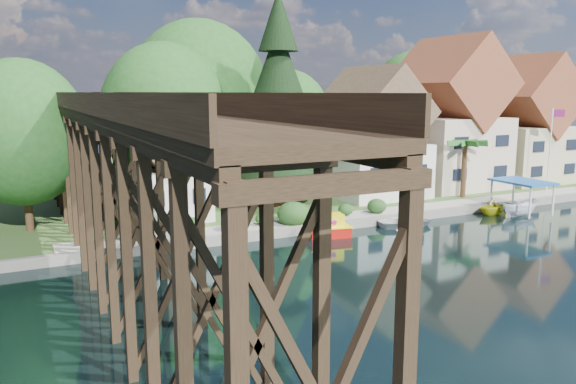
# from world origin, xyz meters

# --- Properties ---
(ground) EXTENTS (140.00, 140.00, 0.00)m
(ground) POSITION_xyz_m (0.00, 0.00, 0.00)
(ground) COLOR black
(ground) RESTS_ON ground
(bank) EXTENTS (140.00, 52.00, 0.50)m
(bank) POSITION_xyz_m (0.00, 34.00, 0.25)
(bank) COLOR #365120
(bank) RESTS_ON ground
(seawall) EXTENTS (60.00, 0.40, 0.62)m
(seawall) POSITION_xyz_m (4.00, 8.00, 0.31)
(seawall) COLOR slate
(seawall) RESTS_ON ground
(promenade) EXTENTS (50.00, 2.60, 0.06)m
(promenade) POSITION_xyz_m (6.00, 9.30, 0.53)
(promenade) COLOR gray
(promenade) RESTS_ON bank
(trestle_bridge) EXTENTS (4.12, 44.18, 9.30)m
(trestle_bridge) POSITION_xyz_m (-16.00, 5.17, 5.35)
(trestle_bridge) COLOR black
(trestle_bridge) RESTS_ON ground
(house_left) EXTENTS (7.64, 8.64, 11.02)m
(house_left) POSITION_xyz_m (7.00, 16.00, 5.14)
(house_left) COLOR silver
(house_left) RESTS_ON bank
(house_center) EXTENTS (8.65, 9.18, 13.89)m
(house_center) POSITION_xyz_m (16.00, 16.50, 6.42)
(house_center) COLOR #C2AF98
(house_center) RESTS_ON bank
(house_right) EXTENTS (8.15, 8.64, 12.45)m
(house_right) POSITION_xyz_m (25.00, 16.00, 5.78)
(house_right) COLOR tan
(house_right) RESTS_ON bank
(shed) EXTENTS (5.09, 5.40, 7.85)m
(shed) POSITION_xyz_m (-11.00, 14.50, 3.83)
(shed) COLOR silver
(shed) RESTS_ON bank
(bg_trees) EXTENTS (49.90, 13.30, 10.57)m
(bg_trees) POSITION_xyz_m (1.00, 21.25, 7.29)
(bg_trees) COLOR #382314
(bg_trees) RESTS_ON bank
(shrubs) EXTENTS (15.76, 2.47, 1.70)m
(shrubs) POSITION_xyz_m (-4.60, 9.26, 1.23)
(shrubs) COLOR #193914
(shrubs) RESTS_ON bank
(conifer) EXTENTS (6.62, 6.62, 16.29)m
(conifer) POSITION_xyz_m (-2.32, 14.84, 8.35)
(conifer) COLOR #382314
(conifer) RESTS_ON bank
(palm_tree) EXTENTS (4.74, 4.74, 5.13)m
(palm_tree) POSITION_xyz_m (13.38, 11.51, 4.98)
(palm_tree) COLOR #382314
(palm_tree) RESTS_ON bank
(flagpole) EXTENTS (1.12, 0.42, 7.42)m
(flagpole) POSITION_xyz_m (21.29, 9.43, 5.05)
(flagpole) COLOR white
(flagpole) RESTS_ON bank
(tugboat) EXTENTS (3.03, 2.04, 2.03)m
(tugboat) POSITION_xyz_m (-2.56, 6.70, 0.61)
(tugboat) COLOR #AA100B
(tugboat) RESTS_ON ground
(boat_white_a) EXTENTS (4.49, 3.63, 0.82)m
(boat_white_a) POSITION_xyz_m (3.75, 6.76, 0.41)
(boat_white_a) COLOR silver
(boat_white_a) RESTS_ON ground
(boat_canopy) EXTENTS (3.43, 4.26, 2.73)m
(boat_canopy) POSITION_xyz_m (13.67, 5.67, 1.17)
(boat_canopy) COLOR white
(boat_canopy) RESTS_ON ground
(boat_yellow) EXTENTS (2.95, 2.59, 1.48)m
(boat_yellow) POSITION_xyz_m (12.16, 6.95, 0.74)
(boat_yellow) COLOR #CAC816
(boat_yellow) RESTS_ON ground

